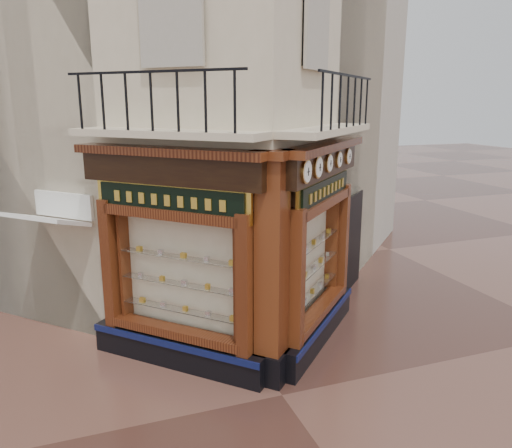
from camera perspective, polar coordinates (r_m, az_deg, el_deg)
name	(u,v)px	position (r m, az deg, el deg)	size (l,w,h in m)	color
ground	(282,395)	(8.70, 2.99, -18.95)	(80.00, 80.00, 0.00)	#44271F
main_building	(190,48)	(13.27, -7.59, 19.30)	(8.00, 8.00, 12.00)	beige
neighbour_left	(84,72)	(15.39, -19.03, 16.05)	(8.00, 8.00, 11.00)	#B9AFA2
neighbour_right	(251,76)	(16.28, -0.60, 16.61)	(8.00, 8.00, 11.00)	#B9AFA2
shopfront_left	(175,262)	(8.86, -9.29, -4.32)	(2.86, 2.86, 3.98)	black
shopfront_right	(319,247)	(9.73, 7.22, -2.59)	(2.86, 2.86, 3.98)	black
corner_pilaster	(272,274)	(8.25, 1.81, -5.72)	(0.85, 0.85, 3.98)	black
balcony	(252,131)	(8.72, -0.49, 10.59)	(5.94, 2.97, 1.03)	beige
clock_a	(306,172)	(8.05, 5.78, 5.99)	(0.32, 0.32, 0.40)	#BB883E
clock_b	(318,167)	(8.60, 7.11, 6.45)	(0.31, 0.31, 0.39)	#BB883E
clock_c	(329,163)	(9.19, 8.34, 6.88)	(0.27, 0.27, 0.34)	#BB883E
clock_d	(339,160)	(9.80, 9.45, 7.27)	(0.26, 0.26, 0.32)	#BB883E
clock_e	(348,156)	(10.46, 10.50, 7.63)	(0.27, 0.27, 0.33)	#BB883E
awning	(59,341)	(11.10, -21.58, -12.32)	(1.46, 0.88, 0.08)	white
signboard_left	(169,200)	(8.52, -9.87, 2.74)	(2.21, 2.21, 0.59)	gold
signboard_right	(325,190)	(9.45, 7.87, 3.90)	(2.06, 2.06, 0.55)	gold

